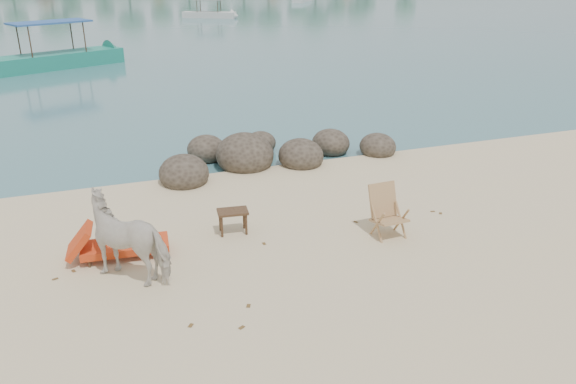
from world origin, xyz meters
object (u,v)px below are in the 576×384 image
side_table (233,223)px  boulders (264,155)px  deck_chair (390,214)px  cow (131,237)px  boat_near (50,29)px  lounge_chair (125,243)px

side_table → boulders: bearing=71.3°
boulders → deck_chair: 5.01m
cow → boat_near: bearing=-134.9°
boat_near → lounge_chair: bearing=-110.4°
lounge_chair → boulders: bearing=51.5°
cow → boat_near: boat_near is taller
boulders → lounge_chair: (-3.84, -4.02, 0.07)m
boat_near → deck_chair: bearing=-98.5°
boulders → boat_near: 18.17m
boulders → boat_near: size_ratio=0.86×
lounge_chair → deck_chair: deck_chair is taller
cow → deck_chair: bearing=127.9°
cow → boat_near: size_ratio=0.22×
side_table → lounge_chair: lounge_chair is taller
boulders → deck_chair: bearing=-78.7°
boulders → cow: (-3.75, -4.70, 0.50)m
cow → boulders: bearing=-178.1°
cow → lounge_chair: size_ratio=0.89×
boulders → boat_near: boat_near is taller
boulders → side_table: bearing=-115.5°
deck_chair → boulders: bearing=98.0°
lounge_chair → cow: bearing=-77.0°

